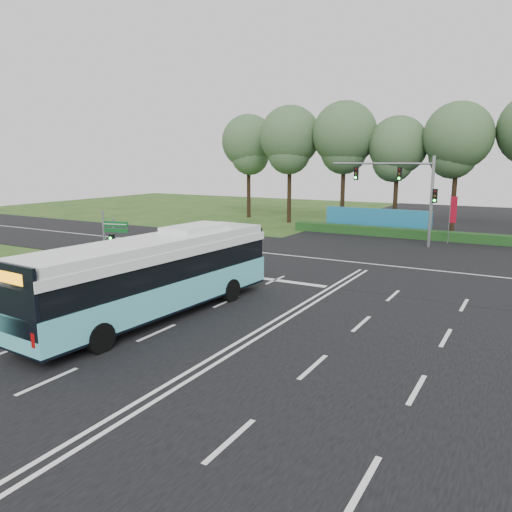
# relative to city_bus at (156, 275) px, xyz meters

# --- Properties ---
(ground) EXTENTS (120.00, 120.00, 0.00)m
(ground) POSITION_rel_city_bus_xyz_m (4.69, 3.35, -1.87)
(ground) COLOR #234717
(ground) RESTS_ON ground
(road_main) EXTENTS (20.00, 120.00, 0.04)m
(road_main) POSITION_rel_city_bus_xyz_m (4.69, 3.35, -1.85)
(road_main) COLOR black
(road_main) RESTS_ON ground
(road_cross) EXTENTS (120.00, 14.00, 0.05)m
(road_cross) POSITION_rel_city_bus_xyz_m (4.69, 15.35, -1.84)
(road_cross) COLOR black
(road_cross) RESTS_ON ground
(bike_path) EXTENTS (5.00, 18.00, 0.06)m
(bike_path) POSITION_rel_city_bus_xyz_m (-7.81, 0.35, -1.84)
(bike_path) COLOR black
(bike_path) RESTS_ON ground
(kerb_strip) EXTENTS (0.25, 18.00, 0.12)m
(kerb_strip) POSITION_rel_city_bus_xyz_m (-5.41, 0.35, -1.81)
(kerb_strip) COLOR gray
(kerb_strip) RESTS_ON ground
(city_bus) EXTENTS (3.48, 13.06, 3.71)m
(city_bus) POSITION_rel_city_bus_xyz_m (0.00, 0.00, 0.00)
(city_bus) COLOR #5AC7D1
(city_bus) RESTS_ON ground
(pedestrian_signal) EXTENTS (0.31, 0.42, 3.49)m
(pedestrian_signal) POSITION_rel_city_bus_xyz_m (-6.71, 4.21, 0.04)
(pedestrian_signal) COLOR gray
(pedestrian_signal) RESTS_ON ground
(street_sign) EXTENTS (1.49, 0.48, 3.95)m
(street_sign) POSITION_rel_city_bus_xyz_m (-6.40, 3.62, 0.62)
(street_sign) COLOR gray
(street_sign) RESTS_ON ground
(utility_cabinet) EXTENTS (0.78, 0.71, 1.09)m
(utility_cabinet) POSITION_rel_city_bus_xyz_m (-9.11, -0.95, -1.32)
(utility_cabinet) COLOR #BAB395
(utility_cabinet) RESTS_ON ground
(banner_flag_mid) EXTENTS (0.56, 0.22, 3.94)m
(banner_flag_mid) POSITION_rel_city_bus_xyz_m (7.92, 26.24, 0.72)
(banner_flag_mid) COLOR gray
(banner_flag_mid) RESTS_ON ground
(traffic_light_gantry) EXTENTS (8.41, 0.28, 7.00)m
(traffic_light_gantry) POSITION_rel_city_bus_xyz_m (4.89, 23.85, 2.80)
(traffic_light_gantry) COLOR gray
(traffic_light_gantry) RESTS_ON ground
(hedge) EXTENTS (22.00, 1.20, 0.80)m
(hedge) POSITION_rel_city_bus_xyz_m (4.69, 27.85, -1.47)
(hedge) COLOR #173D16
(hedge) RESTS_ON ground
(blue_hoarding) EXTENTS (10.00, 0.30, 2.20)m
(blue_hoarding) POSITION_rel_city_bus_xyz_m (0.69, 30.35, -0.77)
(blue_hoarding) COLOR #1C6F98
(blue_hoarding) RESTS_ON ground
(eucalyptus_row) EXTENTS (41.68, 8.32, 12.57)m
(eucalyptus_row) POSITION_rel_city_bus_xyz_m (0.54, 33.72, 6.91)
(eucalyptus_row) COLOR black
(eucalyptus_row) RESTS_ON ground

